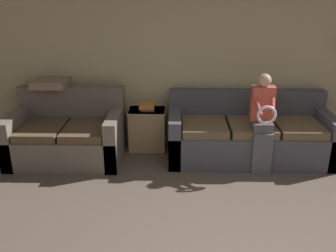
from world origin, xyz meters
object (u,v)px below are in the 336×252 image
object	(u,v)px
child_left_seated	(263,119)
throw_pillow	(51,83)
book_stack	(147,107)
side_shelf	(147,129)
couch_main	(248,135)
couch_side	(68,136)

from	to	relation	value
child_left_seated	throw_pillow	bearing A→B (deg)	167.05
book_stack	throw_pillow	distance (m)	1.40
side_shelf	throw_pillow	size ratio (longest dim) A/B	1.28
child_left_seated	throw_pillow	size ratio (longest dim) A/B	2.70
child_left_seated	book_stack	xyz separation A→B (m)	(-1.51, 0.65, -0.05)
couch_main	book_stack	bearing A→B (deg)	169.41
child_left_seated	book_stack	bearing A→B (deg)	156.64
couch_side	throw_pillow	bearing A→B (deg)	128.91
couch_side	child_left_seated	xyz separation A→B (m)	(2.59, -0.32, 0.37)
couch_side	throw_pillow	distance (m)	0.80
couch_main	throw_pillow	world-z (taller)	throw_pillow
couch_side	child_left_seated	bearing A→B (deg)	-6.98
book_stack	side_shelf	bearing A→B (deg)	-142.79
side_shelf	couch_main	bearing A→B (deg)	-10.41
couch_main	couch_side	bearing A→B (deg)	-178.48
couch_main	side_shelf	world-z (taller)	couch_main
side_shelf	book_stack	distance (m)	0.34
couch_side	throw_pillow	size ratio (longest dim) A/B	3.21
couch_side	side_shelf	world-z (taller)	couch_side
couch_main	side_shelf	size ratio (longest dim) A/B	3.70
couch_side	book_stack	distance (m)	1.18
book_stack	throw_pillow	xyz separation A→B (m)	(-1.36, 0.01, 0.34)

